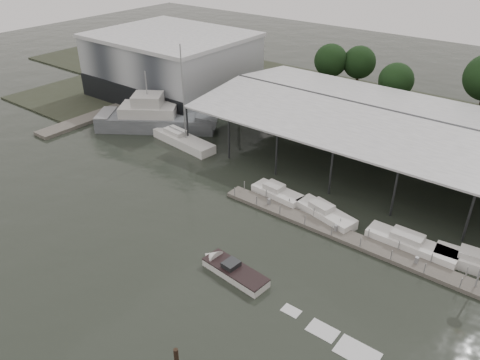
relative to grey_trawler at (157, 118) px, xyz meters
The scene contains 14 objects.
ground 26.22m from the grey_trawler, 42.57° to the right, with size 200.00×200.00×0.00m, color #232821.
land_strip_far 31.05m from the grey_trawler, 51.58° to the left, with size 140.00×30.00×0.30m.
land_strip_west 24.15m from the grey_trawler, 149.32° to the left, with size 20.00×40.00×0.30m.
storage_warehouse 15.48m from the grey_trawler, 125.50° to the left, with size 24.50×20.50×10.50m.
covered_boat_shed 37.98m from the grey_trawler, 15.85° to the left, with size 58.24×24.00×6.96m.
trawler_dock 11.43m from the grey_trawler, 160.96° to the right, with size 3.00×18.00×0.50m.
floating_dock 35.15m from the grey_trawler, 12.67° to the right, with size 28.00×2.00×1.40m.
grey_trawler is the anchor object (origin of this frame).
white_sailboat 7.20m from the grey_trawler, 15.23° to the right, with size 10.58×3.79×14.00m.
speedboat_underway 34.17m from the grey_trawler, 32.90° to the right, with size 17.98×3.68×2.00m.
moored_cruiser_0 25.57m from the grey_trawler, 12.69° to the right, with size 6.06×2.65×1.70m.
moored_cruiser_1 31.63m from the grey_trawler, 10.77° to the right, with size 7.10×3.70×1.70m.
moored_cruiser_2 40.37m from the grey_trawler, ahead, with size 8.42×2.21×1.70m.
moored_cruiser_3 46.00m from the grey_trawler, ahead, with size 7.80×2.95×1.70m.
Camera 1 is at (29.55, -25.48, 27.49)m, focal length 35.00 mm.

